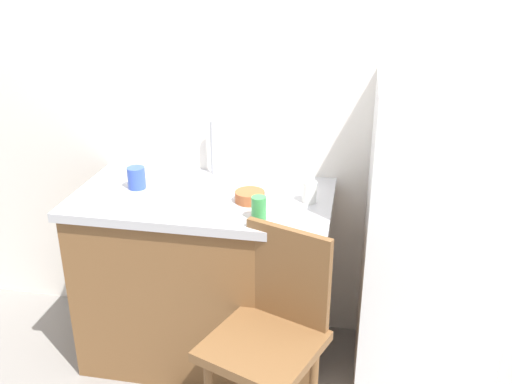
# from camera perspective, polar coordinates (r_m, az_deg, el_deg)

# --- Properties ---
(back_wall) EXTENTS (4.80, 0.10, 2.70)m
(back_wall) POSITION_cam_1_polar(r_m,az_deg,el_deg) (2.69, -2.51, 12.41)
(back_wall) COLOR white
(back_wall) RESTS_ON ground_plane
(cabinet_base) EXTENTS (1.11, 0.60, 0.81)m
(cabinet_base) POSITION_cam_1_polar(r_m,az_deg,el_deg) (2.73, -5.03, -8.85)
(cabinet_base) COLOR brown
(cabinet_base) RESTS_ON ground_plane
(countertop) EXTENTS (1.15, 0.64, 0.04)m
(countertop) POSITION_cam_1_polar(r_m,az_deg,el_deg) (2.53, -5.36, -0.61)
(countertop) COLOR #B7B7BC
(countertop) RESTS_ON cabinet_base
(faucet) EXTENTS (0.02, 0.02, 0.27)m
(faucet) POSITION_cam_1_polar(r_m,az_deg,el_deg) (2.70, -4.37, 4.48)
(faucet) COLOR #B7B7BC
(faucet) RESTS_ON countertop
(refrigerator) EXTENTS (0.56, 0.58, 1.39)m
(refrigerator) POSITION_cam_1_polar(r_m,az_deg,el_deg) (2.53, 17.28, -5.12)
(refrigerator) COLOR white
(refrigerator) RESTS_ON ground_plane
(chair) EXTENTS (0.52, 0.52, 0.89)m
(chair) POSITION_cam_1_polar(r_m,az_deg,el_deg) (2.24, 1.53, -13.91)
(chair) COLOR brown
(chair) RESTS_ON ground_plane
(terracotta_bowl) EXTENTS (0.13, 0.13, 0.05)m
(terracotta_bowl) POSITION_cam_1_polar(r_m,az_deg,el_deg) (2.42, -0.63, -0.45)
(terracotta_bowl) COLOR #B25B33
(terracotta_bowl) RESTS_ON countertop
(cup_white) EXTENTS (0.06, 0.06, 0.09)m
(cup_white) POSITION_cam_1_polar(r_m,az_deg,el_deg) (2.42, 5.44, -0.01)
(cup_white) COLOR white
(cup_white) RESTS_ON countertop
(cup_blue) EXTENTS (0.08, 0.08, 0.10)m
(cup_blue) POSITION_cam_1_polar(r_m,az_deg,el_deg) (2.61, -12.00, 1.41)
(cup_blue) COLOR blue
(cup_blue) RESTS_ON countertop
(cup_green) EXTENTS (0.06, 0.06, 0.10)m
(cup_green) POSITION_cam_1_polar(r_m,az_deg,el_deg) (2.26, 0.29, -1.63)
(cup_green) COLOR green
(cup_green) RESTS_ON countertop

